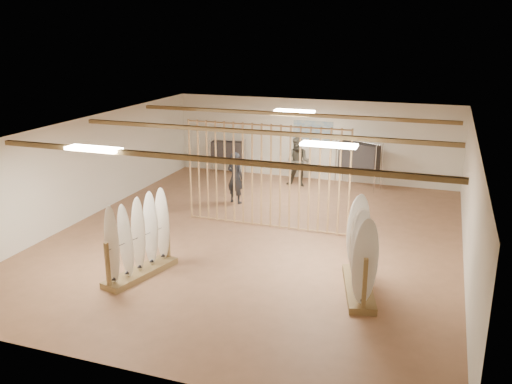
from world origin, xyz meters
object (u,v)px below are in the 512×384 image
(clothing_rack_b, at_px, (359,157))
(shopper_b, at_px, (298,159))
(rack_right, at_px, (360,262))
(clothing_rack_a, at_px, (227,152))
(rack_left, at_px, (139,250))
(shopper_a, at_px, (235,174))

(clothing_rack_b, height_order, shopper_b, shopper_b)
(rack_right, height_order, clothing_rack_a, rack_right)
(clothing_rack_b, bearing_deg, shopper_b, -142.22)
(clothing_rack_a, height_order, clothing_rack_b, clothing_rack_b)
(rack_right, distance_m, clothing_rack_b, 7.66)
(rack_left, bearing_deg, shopper_b, 94.53)
(rack_left, distance_m, clothing_rack_b, 9.01)
(shopper_a, bearing_deg, clothing_rack_a, -46.71)
(clothing_rack_a, xyz_separation_m, shopper_b, (2.77, -0.51, 0.08))
(shopper_a, bearing_deg, shopper_b, -101.63)
(rack_left, bearing_deg, shopper_a, 103.78)
(rack_left, relative_size, clothing_rack_a, 1.44)
(rack_right, distance_m, shopper_a, 6.44)
(clothing_rack_b, bearing_deg, rack_right, -57.73)
(shopper_a, bearing_deg, clothing_rack_b, -121.04)
(rack_left, relative_size, rack_right, 0.93)
(clothing_rack_b, relative_size, shopper_a, 0.89)
(rack_right, height_order, shopper_a, rack_right)
(rack_left, relative_size, shopper_a, 1.06)
(clothing_rack_a, height_order, shopper_b, shopper_b)
(clothing_rack_b, bearing_deg, shopper_a, -114.93)
(clothing_rack_a, height_order, shopper_a, shopper_a)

